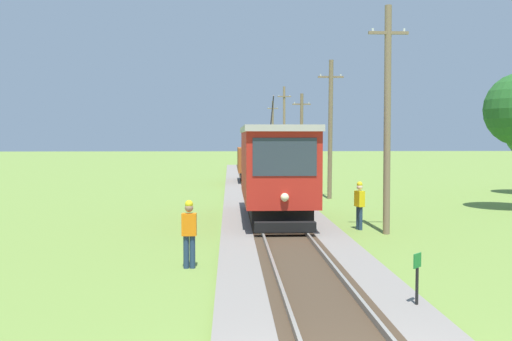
{
  "coord_description": "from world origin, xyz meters",
  "views": [
    {
      "loc": [
        -1.79,
        -6.89,
        3.42
      ],
      "look_at": [
        -0.62,
        18.81,
        1.92
      ],
      "focal_mm": 40.53,
      "sensor_mm": 36.0,
      "label": 1
    }
  ],
  "objects_px": {
    "utility_pole_near_tram": "(387,118)",
    "utility_pole_horizon": "(273,132)",
    "utility_pole_distant": "(284,128)",
    "trackside_signal_marker": "(417,280)",
    "utility_pole_far": "(301,136)",
    "second_worker": "(359,203)",
    "track_worker": "(189,231)",
    "freight_car": "(254,162)",
    "red_tram": "(275,168)",
    "utility_pole_mid": "(330,128)"
  },
  "relations": [
    {
      "from": "utility_pole_near_tram",
      "to": "utility_pole_horizon",
      "type": "distance_m",
      "value": 53.79
    },
    {
      "from": "utility_pole_distant",
      "to": "trackside_signal_marker",
      "type": "xyz_separation_m",
      "value": [
        -1.9,
        -47.37,
        -3.68
      ]
    },
    {
      "from": "utility_pole_distant",
      "to": "trackside_signal_marker",
      "type": "relative_size",
      "value": 7.2
    },
    {
      "from": "utility_pole_near_tram",
      "to": "utility_pole_horizon",
      "type": "relative_size",
      "value": 1.0
    },
    {
      "from": "utility_pole_far",
      "to": "second_worker",
      "type": "height_order",
      "value": "utility_pole_far"
    },
    {
      "from": "utility_pole_far",
      "to": "track_worker",
      "type": "height_order",
      "value": "utility_pole_far"
    },
    {
      "from": "freight_car",
      "to": "red_tram",
      "type": "bearing_deg",
      "value": -89.99
    },
    {
      "from": "utility_pole_near_tram",
      "to": "second_worker",
      "type": "bearing_deg",
      "value": 129.4
    },
    {
      "from": "utility_pole_far",
      "to": "track_worker",
      "type": "xyz_separation_m",
      "value": [
        -6.57,
        -29.23,
        -2.47
      ]
    },
    {
      "from": "track_worker",
      "to": "second_worker",
      "type": "bearing_deg",
      "value": -43.94
    },
    {
      "from": "red_tram",
      "to": "second_worker",
      "type": "xyz_separation_m",
      "value": [
        2.97,
        -1.8,
        -1.21
      ]
    },
    {
      "from": "utility_pole_mid",
      "to": "trackside_signal_marker",
      "type": "height_order",
      "value": "utility_pole_mid"
    },
    {
      "from": "utility_pole_far",
      "to": "trackside_signal_marker",
      "type": "distance_m",
      "value": 33.48
    },
    {
      "from": "utility_pole_far",
      "to": "trackside_signal_marker",
      "type": "bearing_deg",
      "value": -93.26
    },
    {
      "from": "freight_car",
      "to": "utility_pole_far",
      "type": "relative_size",
      "value": 0.77
    },
    {
      "from": "utility_pole_distant",
      "to": "red_tram",
      "type": "bearing_deg",
      "value": -95.97
    },
    {
      "from": "freight_car",
      "to": "second_worker",
      "type": "relative_size",
      "value": 2.91
    },
    {
      "from": "utility_pole_distant",
      "to": "track_worker",
      "type": "distance_m",
      "value": 43.91
    },
    {
      "from": "red_tram",
      "to": "freight_car",
      "type": "distance_m",
      "value": 19.31
    },
    {
      "from": "utility_pole_horizon",
      "to": "track_worker",
      "type": "relative_size",
      "value": 4.48
    },
    {
      "from": "track_worker",
      "to": "utility_pole_horizon",
      "type": "bearing_deg",
      "value": -6.07
    },
    {
      "from": "red_tram",
      "to": "track_worker",
      "type": "distance_m",
      "value": 8.38
    },
    {
      "from": "utility_pole_distant",
      "to": "utility_pole_near_tram",
      "type": "bearing_deg",
      "value": -90.0
    },
    {
      "from": "utility_pole_distant",
      "to": "track_worker",
      "type": "bearing_deg",
      "value": -98.63
    },
    {
      "from": "utility_pole_mid",
      "to": "track_worker",
      "type": "height_order",
      "value": "utility_pole_mid"
    },
    {
      "from": "utility_pole_far",
      "to": "utility_pole_horizon",
      "type": "relative_size",
      "value": 0.84
    },
    {
      "from": "utility_pole_distant",
      "to": "second_worker",
      "type": "bearing_deg",
      "value": -91.14
    },
    {
      "from": "trackside_signal_marker",
      "to": "track_worker",
      "type": "xyz_separation_m",
      "value": [
        -4.67,
        4.09,
        0.32
      ]
    },
    {
      "from": "utility_pole_mid",
      "to": "utility_pole_distant",
      "type": "distance_m",
      "value": 26.79
    },
    {
      "from": "red_tram",
      "to": "freight_car",
      "type": "height_order",
      "value": "red_tram"
    },
    {
      "from": "utility_pole_horizon",
      "to": "track_worker",
      "type": "distance_m",
      "value": 59.32
    },
    {
      "from": "utility_pole_mid",
      "to": "track_worker",
      "type": "xyz_separation_m",
      "value": [
        -6.57,
        -16.5,
        -2.91
      ]
    },
    {
      "from": "utility_pole_distant",
      "to": "utility_pole_horizon",
      "type": "bearing_deg",
      "value": 90.0
    },
    {
      "from": "utility_pole_horizon",
      "to": "second_worker",
      "type": "xyz_separation_m",
      "value": [
        -0.74,
        -52.89,
        -3.11
      ]
    },
    {
      "from": "red_tram",
      "to": "utility_pole_near_tram",
      "type": "distance_m",
      "value": 4.97
    },
    {
      "from": "utility_pole_near_tram",
      "to": "trackside_signal_marker",
      "type": "distance_m",
      "value": 9.96
    },
    {
      "from": "utility_pole_far",
      "to": "trackside_signal_marker",
      "type": "relative_size",
      "value": 5.7
    },
    {
      "from": "utility_pole_near_tram",
      "to": "utility_pole_distant",
      "type": "distance_m",
      "value": 38.21
    },
    {
      "from": "track_worker",
      "to": "utility_pole_far",
      "type": "bearing_deg",
      "value": -12.37
    },
    {
      "from": "utility_pole_distant",
      "to": "trackside_signal_marker",
      "type": "distance_m",
      "value": 47.55
    },
    {
      "from": "freight_car",
      "to": "utility_pole_far",
      "type": "bearing_deg",
      "value": 29.98
    },
    {
      "from": "red_tram",
      "to": "utility_pole_distant",
      "type": "relative_size",
      "value": 1.01
    },
    {
      "from": "utility_pole_far",
      "to": "red_tram",
      "type": "bearing_deg",
      "value": -99.83
    },
    {
      "from": "red_tram",
      "to": "second_worker",
      "type": "height_order",
      "value": "red_tram"
    },
    {
      "from": "utility_pole_near_tram",
      "to": "utility_pole_distant",
      "type": "height_order",
      "value": "utility_pole_distant"
    },
    {
      "from": "red_tram",
      "to": "trackside_signal_marker",
      "type": "xyz_separation_m",
      "value": [
        1.81,
        -11.87,
        -1.53
      ]
    },
    {
      "from": "utility_pole_mid",
      "to": "utility_pole_horizon",
      "type": "height_order",
      "value": "utility_pole_horizon"
    },
    {
      "from": "freight_car",
      "to": "utility_pole_near_tram",
      "type": "relative_size",
      "value": 0.65
    },
    {
      "from": "utility_pole_far",
      "to": "second_worker",
      "type": "relative_size",
      "value": 3.77
    },
    {
      "from": "freight_car",
      "to": "utility_pole_mid",
      "type": "relative_size",
      "value": 0.68
    }
  ]
}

